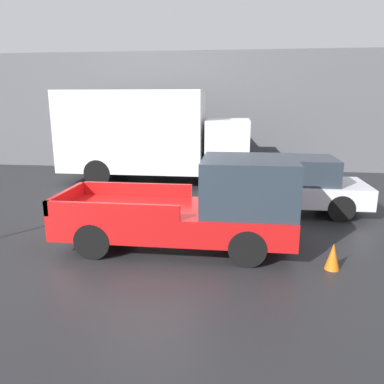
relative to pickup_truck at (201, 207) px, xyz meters
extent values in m
plane|color=#232326|center=(-1.12, -0.25, -0.95)|extent=(60.00, 60.00, 0.00)
cube|color=#56565B|center=(-1.12, 9.73, 1.73)|extent=(28.00, 0.15, 5.35)
cube|color=red|center=(-0.57, 0.00, -0.32)|extent=(5.12, 1.95, 0.57)
cube|color=#28333D|center=(1.01, 0.00, 0.53)|extent=(1.95, 1.83, 1.13)
cube|color=red|center=(-1.73, 0.93, 0.12)|extent=(2.82, 0.10, 0.31)
cube|color=red|center=(-1.73, -0.93, 0.12)|extent=(2.82, 0.10, 0.31)
cube|color=red|center=(-3.08, 0.00, 0.12)|extent=(0.10, 1.95, 0.31)
cylinder|color=black|center=(1.01, 0.86, -0.56)|extent=(0.76, 0.26, 0.76)
cylinder|color=black|center=(1.01, -0.86, -0.56)|extent=(0.76, 0.26, 0.76)
cylinder|color=black|center=(-2.16, 0.86, -0.56)|extent=(0.76, 0.26, 0.76)
cylinder|color=black|center=(-2.16, -0.86, -0.56)|extent=(0.76, 0.26, 0.76)
cube|color=silver|center=(2.15, 3.13, -0.35)|extent=(4.65, 1.88, 0.58)
cube|color=#28333D|center=(2.29, 3.13, 0.30)|extent=(2.56, 1.66, 0.72)
cylinder|color=black|center=(3.60, 3.97, -0.58)|extent=(0.73, 0.22, 0.73)
cylinder|color=black|center=(3.60, 2.29, -0.58)|extent=(0.73, 0.22, 0.73)
cylinder|color=black|center=(0.71, 3.97, -0.58)|extent=(0.73, 0.22, 0.73)
cylinder|color=black|center=(0.71, 2.29, -0.58)|extent=(0.73, 0.22, 0.73)
cube|color=white|center=(0.39, 6.69, 0.54)|extent=(1.61, 2.39, 2.00)
cube|color=white|center=(-3.35, 6.69, 1.08)|extent=(5.57, 2.52, 3.08)
cylinder|color=black|center=(0.09, 7.82, -0.43)|extent=(1.03, 0.30, 1.03)
cylinder|color=black|center=(0.09, 5.57, -0.43)|extent=(1.03, 0.30, 1.03)
cylinder|color=black|center=(-4.48, 7.82, -0.43)|extent=(1.03, 0.30, 1.03)
cylinder|color=black|center=(-4.48, 5.57, -0.43)|extent=(1.03, 0.30, 1.03)
cone|color=orange|center=(2.67, -0.82, -0.68)|extent=(0.29, 0.29, 0.53)
camera|label=1|loc=(0.77, -7.86, 2.29)|focal=35.00mm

